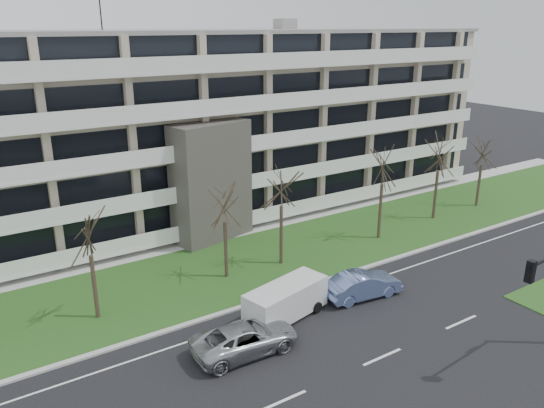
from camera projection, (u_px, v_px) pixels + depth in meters
ground at (382, 357)px, 26.38m from camera, size 160.00×160.00×0.00m
grass_verge at (249, 263)px, 36.69m from camera, size 90.00×10.00×0.06m
curb at (291, 291)px, 32.71m from camera, size 90.00×0.35×0.12m
sidewalk at (213, 237)px, 41.06m from camera, size 90.00×2.00×0.08m
lane_edge_line at (305, 302)px, 31.54m from camera, size 90.00×0.12×0.01m
apartment_building at (173, 127)px, 44.03m from camera, size 60.50×15.10×18.75m
silver_pickup at (245, 338)px, 26.60m from camera, size 5.63×2.79×1.53m
blue_sedan at (363, 285)px, 31.95m from camera, size 5.04×2.29×1.60m
white_van at (287, 298)px, 29.65m from camera, size 5.41×2.98×1.98m
tree_2 at (88, 230)px, 28.19m from camera, size 3.42×3.42×6.84m
tree_3 at (224, 200)px, 33.01m from camera, size 3.42×3.42×6.84m
tree_4 at (281, 182)px, 34.77m from camera, size 3.77×3.77×7.54m
tree_5 at (383, 162)px, 39.06m from camera, size 3.89×3.89×7.78m
tree_6 at (440, 151)px, 43.26m from camera, size 3.78×3.78×7.55m
tree_7 at (484, 148)px, 46.50m from camera, size 3.47×3.47×6.94m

